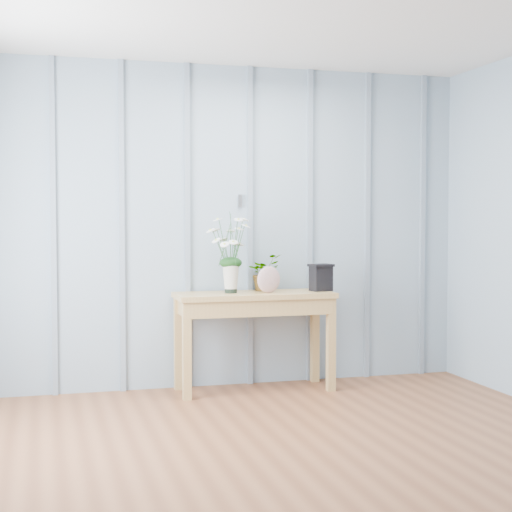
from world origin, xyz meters
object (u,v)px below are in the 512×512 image
object	(u,v)px
felt_disc_vessel	(269,280)
carved_box	(321,277)
sideboard	(254,307)
daisy_vase	(231,244)

from	to	relation	value
felt_disc_vessel	carved_box	xyz separation A→B (m)	(0.43, 0.04, 0.01)
sideboard	daisy_vase	distance (m)	0.52
daisy_vase	felt_disc_vessel	xyz separation A→B (m)	(0.28, -0.07, -0.27)
daisy_vase	felt_disc_vessel	distance (m)	0.39
sideboard	carved_box	distance (m)	0.57
sideboard	felt_disc_vessel	size ratio (longest dim) A/B	5.97
sideboard	felt_disc_vessel	bearing A→B (deg)	-31.64
felt_disc_vessel	carved_box	bearing A→B (deg)	-10.34
sideboard	carved_box	xyz separation A→B (m)	(0.53, -0.02, 0.22)
daisy_vase	carved_box	world-z (taller)	daisy_vase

